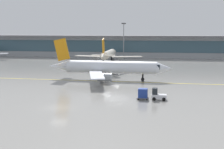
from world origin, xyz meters
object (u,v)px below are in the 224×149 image
Objects in this scene: taxiing_regional_jet at (110,68)px; gate_airplane_1 at (109,54)px; cargo_dolly_lead at (143,93)px; baggage_tug at (158,95)px; apron_light_mast_1 at (124,39)px.

gate_airplane_1 is at bearing 101.56° from taxiing_regional_jet.
cargo_dolly_lead is (16.68, -65.55, -1.74)m from gate_airplane_1.
baggage_tug is 2.65m from cargo_dolly_lead.
gate_airplane_1 reaches higher than baggage_tug.
taxiing_regional_jet reaches higher than cargo_dolly_lead.
cargo_dolly_lead is at bearing -165.50° from gate_airplane_1.
apron_light_mast_1 is (-14.93, 77.98, 7.25)m from baggage_tug.
taxiing_regional_jet is 24.27m from baggage_tug.
baggage_tug is 79.73m from apron_light_mast_1.
apron_light_mast_1 is (4.39, 12.33, 5.35)m from gate_airplane_1.
taxiing_regional_jet reaches higher than gate_airplane_1.
apron_light_mast_1 reaches higher than baggage_tug.
baggage_tug is at bearing -79.16° from apron_light_mast_1.
gate_airplane_1 is 14.14m from apron_light_mast_1.
cargo_dolly_lead is at bearing 180.00° from baggage_tug.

